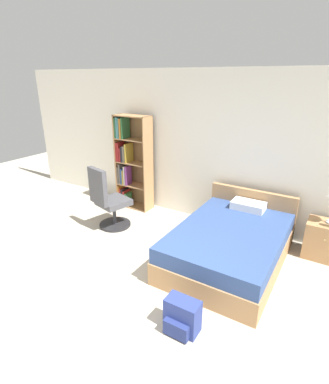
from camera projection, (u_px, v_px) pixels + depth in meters
name	position (u px, v px, depth m)	size (l,w,h in m)	color
ground_plane	(85.00, 344.00, 2.95)	(14.00, 14.00, 0.00)	#BCB29E
wall_back	(219.00, 150.00, 5.04)	(9.00, 0.06, 2.60)	silver
bookshelf	(130.00, 163.00, 5.79)	(0.70, 0.31, 1.81)	#AD7F51
bed	(231.00, 243.00, 4.21)	(1.37, 2.03, 0.78)	#AD7F51
office_chair	(108.00, 202.00, 5.05)	(0.59, 0.66, 1.10)	#232326
nightstand	(325.00, 240.00, 4.28)	(0.52, 0.43, 0.55)	#AD7F51
backpack_blue	(182.00, 317.00, 3.06)	(0.35, 0.26, 0.37)	navy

